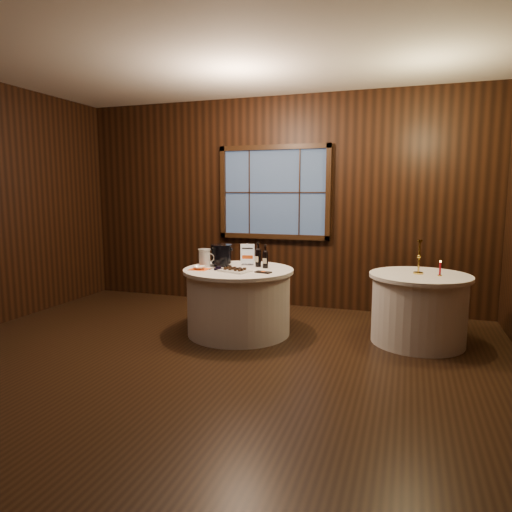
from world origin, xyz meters
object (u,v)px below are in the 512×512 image
(chocolate_plate, at_px, (235,270))
(chocolate_box, at_px, (263,272))
(glass_pitcher, at_px, (205,258))
(sign_stand, at_px, (247,258))
(red_candle, at_px, (440,270))
(cracker_bowl, at_px, (199,268))
(main_table, at_px, (239,301))
(side_table, at_px, (419,308))
(grape_bunch, at_px, (218,269))
(brass_candlestick, at_px, (419,262))
(port_bottle_left, at_px, (258,256))
(port_bottle_right, at_px, (265,258))
(ice_bucket, at_px, (221,255))

(chocolate_plate, xyz_separation_m, chocolate_box, (0.32, 0.03, -0.01))
(chocolate_box, bearing_deg, glass_pitcher, 178.65)
(sign_stand, bearing_deg, red_candle, -13.57)
(cracker_bowl, bearing_deg, main_table, 22.91)
(glass_pitcher, xyz_separation_m, red_candle, (2.63, 0.23, -0.04))
(side_table, relative_size, sign_stand, 3.97)
(grape_bunch, bearing_deg, chocolate_plate, -3.79)
(brass_candlestick, bearing_deg, chocolate_box, -163.61)
(side_table, xyz_separation_m, cracker_bowl, (-2.42, -0.48, 0.40))
(main_table, bearing_deg, chocolate_plate, -81.17)
(port_bottle_left, bearing_deg, brass_candlestick, 20.86)
(chocolate_box, relative_size, glass_pitcher, 0.83)
(port_bottle_left, distance_m, chocolate_box, 0.44)
(grape_bunch, relative_size, glass_pitcher, 0.83)
(cracker_bowl, xyz_separation_m, brass_candlestick, (2.39, 0.49, 0.11))
(port_bottle_right, bearing_deg, brass_candlestick, 4.20)
(glass_pitcher, bearing_deg, chocolate_box, -19.99)
(port_bottle_right, height_order, cracker_bowl, port_bottle_right)
(main_table, height_order, side_table, same)
(port_bottle_left, xyz_separation_m, ice_bucket, (-0.44, -0.08, 0.01))
(port_bottle_right, xyz_separation_m, ice_bucket, (-0.55, -0.01, 0.02))
(sign_stand, relative_size, glass_pitcher, 1.27)
(brass_candlestick, height_order, red_candle, brass_candlestick)
(cracker_bowl, bearing_deg, port_bottle_left, 33.77)
(port_bottle_right, bearing_deg, sign_stand, 154.17)
(main_table, xyz_separation_m, ice_bucket, (-0.27, 0.14, 0.52))
(port_bottle_right, height_order, brass_candlestick, brass_candlestick)
(glass_pitcher, distance_m, brass_candlestick, 2.44)
(side_table, relative_size, port_bottle_right, 3.90)
(main_table, relative_size, side_table, 1.19)
(grape_bunch, xyz_separation_m, cracker_bowl, (-0.23, -0.00, 0.00))
(side_table, height_order, chocolate_box, chocolate_box)
(grape_bunch, height_order, glass_pitcher, glass_pitcher)
(main_table, distance_m, grape_bunch, 0.48)
(side_table, distance_m, port_bottle_right, 1.80)
(chocolate_plate, distance_m, chocolate_box, 0.33)
(main_table, relative_size, sign_stand, 4.70)
(chocolate_box, height_order, cracker_bowl, cracker_bowl)
(red_candle, bearing_deg, ice_bucket, -177.34)
(chocolate_box, height_order, red_candle, red_candle)
(port_bottle_right, height_order, glass_pitcher, port_bottle_right)
(port_bottle_right, distance_m, ice_bucket, 0.55)
(ice_bucket, xyz_separation_m, cracker_bowl, (-0.14, -0.31, -0.12))
(sign_stand, height_order, port_bottle_left, port_bottle_left)
(side_table, xyz_separation_m, ice_bucket, (-2.27, -0.16, 0.52))
(port_bottle_left, xyz_separation_m, grape_bunch, (-0.35, -0.39, -0.11))
(port_bottle_right, distance_m, red_candle, 1.92)
(ice_bucket, xyz_separation_m, chocolate_plate, (0.30, -0.33, -0.12))
(grape_bunch, bearing_deg, cracker_bowl, -179.58)
(side_table, xyz_separation_m, chocolate_plate, (-1.97, -0.49, 0.40))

